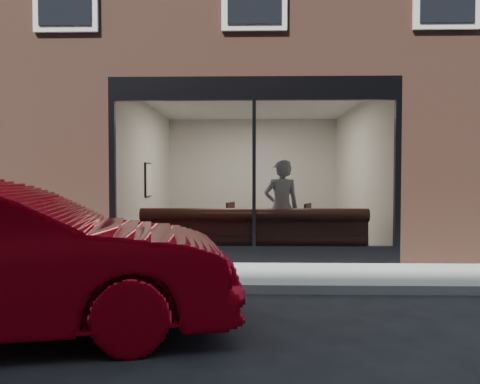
{
  "coord_description": "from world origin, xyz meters",
  "views": [
    {
      "loc": [
        -0.07,
        -5.99,
        1.51
      ],
      "look_at": [
        -0.25,
        2.4,
        1.22
      ],
      "focal_mm": 35.0,
      "sensor_mm": 36.0,
      "label": 1
    }
  ],
  "objects_px": {
    "cafe_chair_right": "(299,238)",
    "cafe_table_left": "(219,214)",
    "cafe_chair_left": "(222,235)",
    "person": "(281,208)",
    "cafe_table_right": "(333,216)",
    "banquette": "(254,246)"
  },
  "relations": [
    {
      "from": "person",
      "to": "cafe_table_left",
      "type": "xyz_separation_m",
      "value": [
        -1.22,
        0.67,
        -0.17
      ]
    },
    {
      "from": "cafe_table_left",
      "to": "cafe_chair_left",
      "type": "xyz_separation_m",
      "value": [
        0.03,
        0.53,
        -0.5
      ]
    },
    {
      "from": "cafe_chair_right",
      "to": "cafe_table_left",
      "type": "bearing_deg",
      "value": 28.71
    },
    {
      "from": "cafe_chair_left",
      "to": "cafe_table_right",
      "type": "bearing_deg",
      "value": 176.92
    },
    {
      "from": "banquette",
      "to": "cafe_table_right",
      "type": "relative_size",
      "value": 6.48
    },
    {
      "from": "cafe_table_right",
      "to": "cafe_chair_left",
      "type": "height_order",
      "value": "cafe_table_right"
    },
    {
      "from": "cafe_table_left",
      "to": "cafe_chair_left",
      "type": "distance_m",
      "value": 0.73
    },
    {
      "from": "person",
      "to": "cafe_table_right",
      "type": "relative_size",
      "value": 2.94
    },
    {
      "from": "cafe_table_right",
      "to": "cafe_chair_right",
      "type": "relative_size",
      "value": 1.6
    },
    {
      "from": "cafe_table_left",
      "to": "cafe_table_right",
      "type": "xyz_separation_m",
      "value": [
        2.23,
        -0.42,
        0.0
      ]
    },
    {
      "from": "cafe_table_right",
      "to": "cafe_chair_right",
      "type": "xyz_separation_m",
      "value": [
        -0.61,
        0.55,
        -0.5
      ]
    },
    {
      "from": "cafe_chair_left",
      "to": "cafe_table_left",
      "type": "bearing_deg",
      "value": 106.62
    },
    {
      "from": "cafe_chair_left",
      "to": "cafe_chair_right",
      "type": "distance_m",
      "value": 1.64
    },
    {
      "from": "banquette",
      "to": "cafe_table_right",
      "type": "xyz_separation_m",
      "value": [
        1.54,
        0.55,
        0.52
      ]
    },
    {
      "from": "cafe_table_left",
      "to": "cafe_table_right",
      "type": "height_order",
      "value": "same"
    },
    {
      "from": "person",
      "to": "cafe_chair_left",
      "type": "distance_m",
      "value": 1.81
    },
    {
      "from": "cafe_table_right",
      "to": "cafe_chair_left",
      "type": "xyz_separation_m",
      "value": [
        -2.2,
        0.95,
        -0.5
      ]
    },
    {
      "from": "banquette",
      "to": "cafe_chair_left",
      "type": "height_order",
      "value": "banquette"
    },
    {
      "from": "cafe_table_left",
      "to": "cafe_table_right",
      "type": "bearing_deg",
      "value": -10.65
    },
    {
      "from": "cafe_table_left",
      "to": "person",
      "type": "bearing_deg",
      "value": -28.98
    },
    {
      "from": "cafe_chair_left",
      "to": "person",
      "type": "bearing_deg",
      "value": 154.79
    },
    {
      "from": "cafe_chair_left",
      "to": "cafe_chair_right",
      "type": "relative_size",
      "value": 1.06
    }
  ]
}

